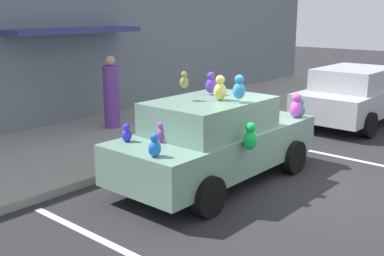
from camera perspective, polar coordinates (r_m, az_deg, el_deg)
ground_plane at (r=8.74m, az=14.36°, el=-6.76°), size 60.00×60.00×0.00m
sidewalk at (r=11.68m, az=-8.04°, el=-0.81°), size 24.00×4.00×0.15m
storefront_building at (r=12.99m, az=-15.00°, el=14.26°), size 24.00×1.25×6.40m
parking_stripe_front at (r=10.81m, az=14.26°, el=-2.71°), size 0.12×3.60×0.01m
parking_stripe_rear at (r=6.55m, az=-9.69°, el=-13.79°), size 0.12×3.60×0.01m
plush_covered_car at (r=8.44m, az=2.92°, el=-1.36°), size 4.18×2.00×2.04m
parked_sedan_behind at (r=13.69m, az=19.11°, el=3.81°), size 4.30×2.04×1.54m
teddy_bear_on_sidewalk at (r=10.19m, az=-4.95°, el=-0.42°), size 0.40×0.33×0.76m
pedestrian_walking_past at (r=12.02m, az=-9.72°, el=3.98°), size 0.40×0.40×1.80m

